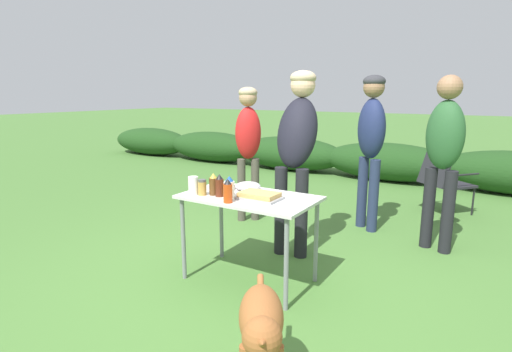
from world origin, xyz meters
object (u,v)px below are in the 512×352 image
Objects in this scene: standing_person_in_red_jacket at (297,140)px; folding_table at (249,205)px; bbq_sauce_bottle at (220,186)px; mustard_bottle at (230,188)px; mayo_bottle at (230,188)px; beer_bottle at (214,185)px; mixing_bowl at (248,186)px; paper_cup_stack at (193,186)px; dog at (261,327)px; standing_person_in_dark_puffer at (444,147)px; standing_person_in_gray_fleece at (371,135)px; plate_stack at (223,187)px; food_tray at (259,196)px; hot_sauce_bottle at (228,191)px; spice_jar at (202,187)px; standing_person_in_olive_jacket at (248,137)px; camp_chair_green_behind_table at (444,179)px.

folding_table is at bearing -98.60° from standing_person_in_red_jacket.
standing_person_in_red_jacket is at bearing 75.59° from bbq_sauce_bottle.
mayo_bottle is (0.05, -0.08, 0.02)m from mustard_bottle.
beer_bottle is 0.21m from mayo_bottle.
mixing_bowl is at bearing 87.04° from mustard_bottle.
dog is at bearing -38.00° from paper_cup_stack.
bbq_sauce_bottle is at bearing 163.85° from mayo_bottle.
standing_person_in_dark_puffer reaches higher than beer_bottle.
standing_person_in_gray_fleece is (0.46, 1.84, 0.45)m from folding_table.
plate_stack is at bearing -78.91° from standing_person_in_gray_fleece.
plate_stack is 0.23m from beer_bottle.
standing_person_in_red_jacket reaches higher than mustard_bottle.
beer_bottle is 0.15m from mustard_bottle.
standing_person_in_red_jacket is at bearing 95.61° from food_tray.
standing_person_in_dark_puffer reaches higher than food_tray.
mayo_bottle reaches higher than plate_stack.
hot_sauce_bottle reaches higher than food_tray.
folding_table is 5.78× the size of mayo_bottle.
bbq_sauce_bottle is 0.98× the size of mayo_bottle.
dog is (1.09, -1.05, -0.38)m from beer_bottle.
standing_person_in_red_jacket reaches higher than bbq_sauce_bottle.
folding_table is at bearing 25.31° from paper_cup_stack.
paper_cup_stack is (-0.42, -0.20, 0.15)m from folding_table.
spice_jar is at bearing 17.74° from paper_cup_stack.
beer_bottle is 1.65m from standing_person_in_olive_jacket.
standing_person_in_olive_jacket reaches higher than folding_table.
standing_person_in_olive_jacket is at bearing 142.21° from standing_person_in_red_jacket.
bbq_sauce_bottle is 0.21m from hot_sauce_bottle.
paper_cup_stack is 0.32m from mustard_bottle.
beer_bottle is at bearing 27.73° from paper_cup_stack.
standing_person_in_gray_fleece reaches higher than hot_sauce_bottle.
mustard_bottle reaches higher than mixing_bowl.
mixing_bowl is 1.48m from standing_person_in_olive_jacket.
bbq_sauce_bottle is 0.26× the size of dog.
food_tray is at bearing 10.75° from mustard_bottle.
plate_stack is 0.23m from mixing_bowl.
spice_jar is at bearing -112.29° from standing_person_in_dark_puffer.
mayo_bottle is 0.12× the size of standing_person_in_olive_jacket.
paper_cup_stack is 0.23m from bbq_sauce_bottle.
paper_cup_stack is at bearing -107.94° from plate_stack.
mayo_bottle is (0.26, -0.26, 0.07)m from plate_stack.
plate_stack is 1.44m from standing_person_in_olive_jacket.
standing_person_in_dark_puffer is (1.28, 1.82, 0.22)m from hot_sauce_bottle.
beer_bottle is at bearing -110.12° from standing_person_in_olive_jacket.
camp_chair_green_behind_table reaches higher than folding_table.
camp_chair_green_behind_table reaches higher than dog.
hot_sauce_bottle is at bearing -78.61° from mixing_bowl.
spice_jar is 0.16× the size of camp_chair_green_behind_table.
mixing_bowl is 0.25m from mustard_bottle.
camp_chair_green_behind_table is (1.02, 3.01, -0.30)m from food_tray.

